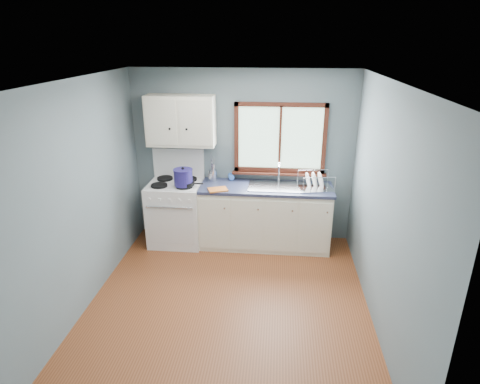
# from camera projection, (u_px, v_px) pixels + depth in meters

# --- Properties ---
(floor) EXTENTS (3.20, 3.60, 0.02)m
(floor) POSITION_uv_depth(u_px,v_px,m) (228.00, 305.00, 4.63)
(floor) COLOR brown
(floor) RESTS_ON ground
(ceiling) EXTENTS (3.20, 3.60, 0.02)m
(ceiling) POSITION_uv_depth(u_px,v_px,m) (225.00, 80.00, 3.72)
(ceiling) COLOR white
(ceiling) RESTS_ON wall_back
(wall_back) EXTENTS (3.20, 0.02, 2.50)m
(wall_back) POSITION_uv_depth(u_px,v_px,m) (243.00, 157.00, 5.86)
(wall_back) COLOR slate
(wall_back) RESTS_ON ground
(wall_front) EXTENTS (3.20, 0.02, 2.50)m
(wall_front) POSITION_uv_depth(u_px,v_px,m) (190.00, 318.00, 2.50)
(wall_front) COLOR slate
(wall_front) RESTS_ON ground
(wall_left) EXTENTS (0.02, 3.60, 2.50)m
(wall_left) POSITION_uv_depth(u_px,v_px,m) (79.00, 199.00, 4.32)
(wall_left) COLOR slate
(wall_left) RESTS_ON ground
(wall_right) EXTENTS (0.02, 3.60, 2.50)m
(wall_right) POSITION_uv_depth(u_px,v_px,m) (385.00, 211.00, 4.03)
(wall_right) COLOR slate
(wall_right) RESTS_ON ground
(gas_range) EXTENTS (0.76, 0.69, 1.36)m
(gas_range) POSITION_uv_depth(u_px,v_px,m) (176.00, 211.00, 5.90)
(gas_range) COLOR white
(gas_range) RESTS_ON floor
(base_cabinets) EXTENTS (1.85, 0.60, 0.88)m
(base_cabinets) POSITION_uv_depth(u_px,v_px,m) (265.00, 219.00, 5.83)
(base_cabinets) COLOR #EFE9CD
(base_cabinets) RESTS_ON floor
(countertop) EXTENTS (1.89, 0.64, 0.04)m
(countertop) POSITION_uv_depth(u_px,v_px,m) (266.00, 188.00, 5.65)
(countertop) COLOR #21263F
(countertop) RESTS_ON base_cabinets
(sink) EXTENTS (0.84, 0.46, 0.44)m
(sink) POSITION_uv_depth(u_px,v_px,m) (278.00, 191.00, 5.65)
(sink) COLOR silver
(sink) RESTS_ON countertop
(window) EXTENTS (1.36, 0.10, 1.03)m
(window) POSITION_uv_depth(u_px,v_px,m) (280.00, 143.00, 5.69)
(window) COLOR #9EC6A8
(window) RESTS_ON wall_back
(upper_cabinets) EXTENTS (0.95, 0.35, 0.70)m
(upper_cabinets) POSITION_uv_depth(u_px,v_px,m) (181.00, 121.00, 5.56)
(upper_cabinets) COLOR #EFE9CD
(upper_cabinets) RESTS_ON wall_back
(skillet) EXTENTS (0.37, 0.25, 0.05)m
(skillet) POSITION_uv_depth(u_px,v_px,m) (186.00, 183.00, 5.58)
(skillet) COLOR black
(skillet) RESTS_ON gas_range
(stockpot) EXTENTS (0.33, 0.33, 0.26)m
(stockpot) POSITION_uv_depth(u_px,v_px,m) (183.00, 177.00, 5.54)
(stockpot) COLOR navy
(stockpot) RESTS_ON gas_range
(utensil_crock) EXTENTS (0.14, 0.14, 0.40)m
(utensil_crock) POSITION_uv_depth(u_px,v_px,m) (213.00, 175.00, 5.86)
(utensil_crock) COLOR silver
(utensil_crock) RESTS_ON countertop
(thermos) EXTENTS (0.08, 0.08, 0.27)m
(thermos) POSITION_uv_depth(u_px,v_px,m) (213.00, 172.00, 5.81)
(thermos) COLOR silver
(thermos) RESTS_ON countertop
(soap_bottle) EXTENTS (0.11, 0.11, 0.22)m
(soap_bottle) POSITION_uv_depth(u_px,v_px,m) (232.00, 174.00, 5.82)
(soap_bottle) COLOR blue
(soap_bottle) RESTS_ON countertop
(dish_towel) EXTENTS (0.31, 0.27, 0.02)m
(dish_towel) POSITION_uv_depth(u_px,v_px,m) (218.00, 190.00, 5.50)
(dish_towel) COLOR #CA6926
(dish_towel) RESTS_ON countertop
(dish_rack) EXTENTS (0.52, 0.43, 0.24)m
(dish_rack) POSITION_uv_depth(u_px,v_px,m) (315.00, 184.00, 5.54)
(dish_rack) COLOR silver
(dish_rack) RESTS_ON countertop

